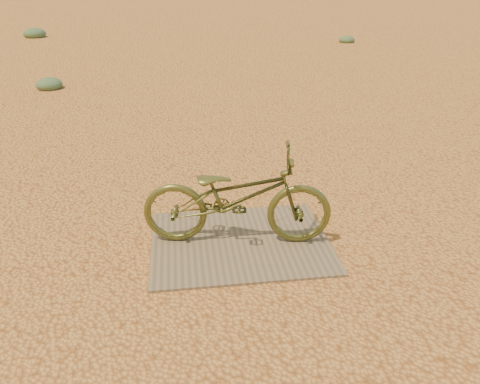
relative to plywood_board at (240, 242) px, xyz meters
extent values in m
plane|color=#D79449|center=(-0.39, 0.34, -0.01)|extent=(120.00, 120.00, 0.00)
cube|color=#745F4B|center=(0.00, 0.00, 0.00)|extent=(1.59, 1.25, 0.02)
imported|color=#4F5224|center=(-0.02, 0.02, 0.44)|extent=(1.71, 0.81, 0.87)
ellipsoid|color=#53714D|center=(-3.08, 6.44, -0.01)|extent=(0.53, 0.53, 0.29)
ellipsoid|color=#53714D|center=(5.19, 11.91, -0.01)|extent=(0.51, 0.51, 0.28)
ellipsoid|color=#53714D|center=(-5.38, 14.61, -0.01)|extent=(0.76, 0.76, 0.42)
camera|label=1|loc=(-0.49, -3.58, 2.24)|focal=35.00mm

